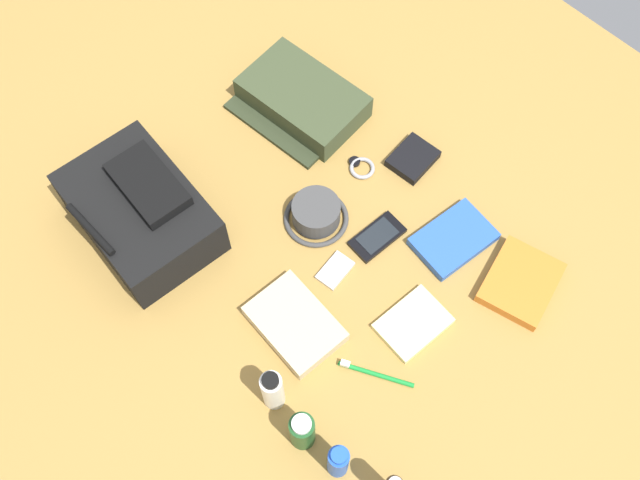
{
  "coord_description": "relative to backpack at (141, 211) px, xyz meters",
  "views": [
    {
      "loc": [
        -0.52,
        0.5,
        1.53
      ],
      "look_at": [
        0.0,
        0.0,
        0.04
      ],
      "focal_mm": 41.19,
      "sensor_mm": 36.0,
      "label": 1
    }
  ],
  "objects": [
    {
      "name": "ground_plane",
      "position": [
        -0.32,
        -0.25,
        -0.08
      ],
      "size": [
        2.64,
        2.02,
        0.02
      ],
      "primitive_type": "cube",
      "color": "olive",
      "rests_on": "ground"
    },
    {
      "name": "backpack",
      "position": [
        0.0,
        0.0,
        0.0
      ],
      "size": [
        0.37,
        0.27,
        0.16
      ],
      "color": "black",
      "rests_on": "ground_plane"
    },
    {
      "name": "toiletry_pouch",
      "position": [
        -0.01,
        -0.49,
        -0.03
      ],
      "size": [
        0.32,
        0.25,
        0.07
      ],
      "color": "#384228",
      "rests_on": "ground_plane"
    },
    {
      "name": "bucket_hat",
      "position": [
        -0.27,
        -0.3,
        -0.04
      ],
      "size": [
        0.15,
        0.15,
        0.06
      ],
      "color": "#404040",
      "rests_on": "ground_plane"
    },
    {
      "name": "deodorant_spray",
      "position": [
        -0.7,
        0.06,
        -0.0
      ],
      "size": [
        0.04,
        0.04,
        0.14
      ],
      "color": "blue",
      "rests_on": "ground_plane"
    },
    {
      "name": "shampoo_bottle",
      "position": [
        -0.61,
        0.07,
        -0.0
      ],
      "size": [
        0.05,
        0.05,
        0.14
      ],
      "color": "#19471E",
      "rests_on": "ground_plane"
    },
    {
      "name": "toothpaste_tube",
      "position": [
        -0.51,
        0.06,
        0.01
      ],
      "size": [
        0.05,
        0.05,
        0.15
      ],
      "color": "white",
      "rests_on": "ground_plane"
    },
    {
      "name": "paperback_novel",
      "position": [
        -0.7,
        -0.51,
        -0.05
      ],
      "size": [
        0.19,
        0.21,
        0.03
      ],
      "color": "orange",
      "rests_on": "ground_plane"
    },
    {
      "name": "travel_guidebook",
      "position": [
        -0.53,
        -0.48,
        -0.06
      ],
      "size": [
        0.14,
        0.19,
        0.02
      ],
      "color": "blue",
      "rests_on": "ground_plane"
    },
    {
      "name": "cell_phone",
      "position": [
        -0.4,
        -0.36,
        -0.06
      ],
      "size": [
        0.07,
        0.13,
        0.01
      ],
      "color": "black",
      "rests_on": "ground_plane"
    },
    {
      "name": "media_player",
      "position": [
        -0.39,
        -0.23,
        -0.06
      ],
      "size": [
        0.06,
        0.09,
        0.01
      ],
      "color": "#B7B7BC",
      "rests_on": "ground_plane"
    },
    {
      "name": "wristwatch",
      "position": [
        -0.24,
        -0.47,
        -0.06
      ],
      "size": [
        0.07,
        0.06,
        0.01
      ],
      "color": "#99999E",
      "rests_on": "ground_plane"
    },
    {
      "name": "toothbrush",
      "position": [
        -0.61,
        -0.12,
        -0.06
      ],
      "size": [
        0.15,
        0.09,
        0.02
      ],
      "color": "#198C33",
      "rests_on": "ground_plane"
    },
    {
      "name": "wallet",
      "position": [
        -0.31,
        -0.58,
        -0.06
      ],
      "size": [
        0.1,
        0.12,
        0.02
      ],
      "primitive_type": "cube",
      "rotation": [
        0.0,
        0.0,
        0.1
      ],
      "color": "black",
      "rests_on": "ground_plane"
    },
    {
      "name": "notepad",
      "position": [
        -0.6,
        -0.27,
        -0.06
      ],
      "size": [
        0.12,
        0.16,
        0.02
      ],
      "primitive_type": "cube",
      "rotation": [
        0.0,
        0.0,
        -0.07
      ],
      "color": "beige",
      "rests_on": "ground_plane"
    },
    {
      "name": "folded_towel",
      "position": [
        -0.42,
        -0.08,
        -0.05
      ],
      "size": [
        0.21,
        0.15,
        0.04
      ],
      "primitive_type": "cube",
      "rotation": [
        0.0,
        0.0,
        -0.06
      ],
      "color": "#C6B289",
      "rests_on": "ground_plane"
    }
  ]
}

